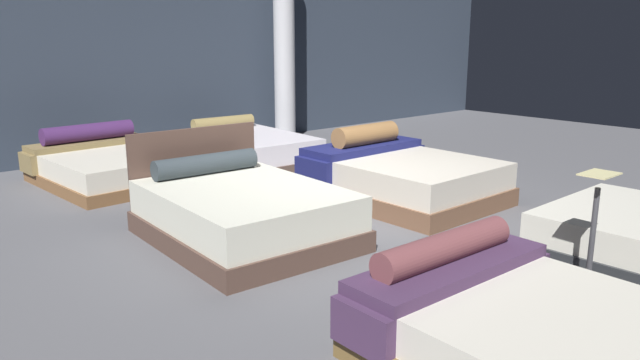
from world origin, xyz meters
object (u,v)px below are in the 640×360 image
object	(u,v)px
bed_2	(242,212)
bed_5	(248,148)
bed_0	(536,336)
bed_4	(111,165)
support_pillar	(284,44)
bed_3	(401,177)
price_sign	(590,255)

from	to	relation	value
bed_2	bed_5	xyz separation A→B (m)	(2.12, 2.97, -0.06)
bed_5	bed_2	bearing A→B (deg)	-122.20
bed_0	bed_4	size ratio (longest dim) A/B	0.94
bed_2	support_pillar	size ratio (longest dim) A/B	0.59
bed_0	bed_2	xyz separation A→B (m)	(0.05, 3.08, 0.04)
bed_2	bed_3	world-z (taller)	bed_2
bed_0	support_pillar	size ratio (longest dim) A/B	0.55
bed_0	bed_2	world-z (taller)	bed_2
bed_2	bed_5	bearing A→B (deg)	57.57
bed_0	bed_4	bearing A→B (deg)	90.86
bed_2	bed_5	world-z (taller)	bed_2
bed_2	bed_3	distance (m)	2.23
bed_3	bed_5	world-z (taller)	bed_3
bed_3	price_sign	world-z (taller)	price_sign
support_pillar	bed_4	bearing A→B (deg)	-163.44
bed_5	bed_4	bearing A→B (deg)	-179.08
price_sign	bed_5	bearing A→B (deg)	79.95
bed_4	bed_0	bearing A→B (deg)	-93.57
bed_2	bed_3	size ratio (longest dim) A/B	1.01
bed_0	bed_2	size ratio (longest dim) A/B	0.93
bed_3	support_pillar	world-z (taller)	support_pillar
bed_4	bed_2	bearing A→B (deg)	-92.97
bed_0	support_pillar	world-z (taller)	support_pillar
bed_2	bed_5	size ratio (longest dim) A/B	0.95
bed_0	bed_4	xyz separation A→B (m)	(0.04, 6.14, -0.00)
bed_0	support_pillar	xyz separation A→B (m)	(3.84, 7.27, 1.52)
bed_4	support_pillar	xyz separation A→B (m)	(3.80, 1.13, 1.52)
bed_4	bed_5	world-z (taller)	bed_4
price_sign	bed_4	bearing A→B (deg)	100.55
bed_4	bed_5	bearing A→B (deg)	-5.55
bed_0	bed_3	bearing A→B (deg)	54.42
bed_0	bed_4	world-z (taller)	bed_4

